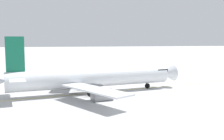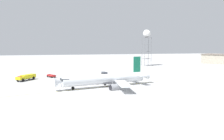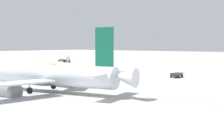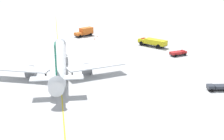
{
  "view_description": "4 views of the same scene",
  "coord_description": "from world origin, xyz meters",
  "px_view_note": "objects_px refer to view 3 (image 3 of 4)",
  "views": [
    {
      "loc": [
        -8.21,
        -49.89,
        10.74
      ],
      "look_at": [
        1.64,
        3.3,
        4.48
      ],
      "focal_mm": 44.22,
      "sensor_mm": 36.0,
      "label": 1
    },
    {
      "loc": [
        17.3,
        85.0,
        15.4
      ],
      "look_at": [
        -8.76,
        -10.28,
        4.72
      ],
      "focal_mm": 36.37,
      "sensor_mm": 36.0,
      "label": 2
    },
    {
      "loc": [
        -49.3,
        38.92,
        8.37
      ],
      "look_at": [
        -8.76,
        -10.28,
        3.22
      ],
      "focal_mm": 51.43,
      "sensor_mm": 36.0,
      "label": 3
    },
    {
      "loc": [
        -78.66,
        -15.86,
        26.25
      ],
      "look_at": [
        -8.76,
        -10.28,
        3.34
      ],
      "focal_mm": 52.43,
      "sensor_mm": 36.0,
      "label": 4
    }
  ],
  "objects_px": {
    "baggage_truck_truck": "(177,75)",
    "fuel_tanker_truck": "(65,59)",
    "fire_tender_truck": "(41,67)",
    "airliner_main": "(37,75)",
    "ops_pickup_truck": "(83,70)"
  },
  "relations": [
    {
      "from": "ops_pickup_truck",
      "to": "airliner_main",
      "type": "bearing_deg",
      "value": -179.91
    },
    {
      "from": "airliner_main",
      "to": "fire_tender_truck",
      "type": "xyz_separation_m",
      "value": [
        30.35,
        -24.45,
        -1.24
      ]
    },
    {
      "from": "baggage_truck_truck",
      "to": "fire_tender_truck",
      "type": "distance_m",
      "value": 40.47
    },
    {
      "from": "baggage_truck_truck",
      "to": "fire_tender_truck",
      "type": "relative_size",
      "value": 0.48
    },
    {
      "from": "fire_tender_truck",
      "to": "ops_pickup_truck",
      "type": "relative_size",
      "value": 1.79
    },
    {
      "from": "airliner_main",
      "to": "fuel_tanker_truck",
      "type": "xyz_separation_m",
      "value": [
        66.22,
        -66.4,
        -1.2
      ]
    },
    {
      "from": "fuel_tanker_truck",
      "to": "ops_pickup_truck",
      "type": "xyz_separation_m",
      "value": [
        -46.57,
        34.88,
        -0.77
      ]
    },
    {
      "from": "fuel_tanker_truck",
      "to": "airliner_main",
      "type": "bearing_deg",
      "value": 154.3
    },
    {
      "from": "airliner_main",
      "to": "baggage_truck_truck",
      "type": "xyz_separation_m",
      "value": [
        -8.16,
        -36.86,
        -2.05
      ]
    },
    {
      "from": "baggage_truck_truck",
      "to": "fuel_tanker_truck",
      "type": "bearing_deg",
      "value": -119.7
    },
    {
      "from": "baggage_truck_truck",
      "to": "fire_tender_truck",
      "type": "xyz_separation_m",
      "value": [
        38.51,
        12.41,
        0.82
      ]
    },
    {
      "from": "baggage_truck_truck",
      "to": "ops_pickup_truck",
      "type": "distance_m",
      "value": 28.31
    },
    {
      "from": "baggage_truck_truck",
      "to": "ops_pickup_truck",
      "type": "height_order",
      "value": "ops_pickup_truck"
    },
    {
      "from": "ops_pickup_truck",
      "to": "baggage_truck_truck",
      "type": "bearing_deg",
      "value": -110.98
    },
    {
      "from": "airliner_main",
      "to": "ops_pickup_truck",
      "type": "relative_size",
      "value": 7.06
    }
  ]
}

